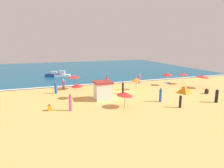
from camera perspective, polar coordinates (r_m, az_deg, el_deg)
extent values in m
plane|color=#EDBC60|center=(31.30, 2.88, -2.01)|extent=(60.00, 60.00, 0.00)
cube|color=#0F567A|center=(57.77, -7.70, 4.34)|extent=(60.00, 44.00, 0.10)
cube|color=white|center=(37.04, -0.80, 0.35)|extent=(57.00, 0.70, 0.01)
cube|color=white|center=(26.37, -2.61, -2.15)|extent=(2.21, 2.08, 2.23)
cube|color=#A5332D|center=(26.09, -2.63, 0.50)|extent=(2.32, 2.18, 0.25)
cylinder|color=silver|center=(36.30, 24.47, 0.55)|extent=(0.05, 0.05, 2.09)
cone|color=red|center=(36.15, 24.59, 1.98)|extent=(2.95, 2.94, 0.54)
cylinder|color=silver|center=(38.59, 19.72, 1.42)|extent=(0.05, 0.05, 1.94)
cone|color=red|center=(38.45, 19.81, 2.68)|extent=(2.35, 2.36, 0.41)
cylinder|color=#4C3823|center=(32.79, -10.81, 0.43)|extent=(0.05, 0.05, 2.22)
cone|color=red|center=(32.62, -10.87, 2.05)|extent=(2.23, 2.26, 0.62)
cylinder|color=#4C3823|center=(32.12, 6.97, 0.01)|extent=(0.05, 0.05, 1.89)
cone|color=orange|center=(31.98, 7.00, 1.34)|extent=(1.73, 1.74, 0.54)
cylinder|color=silver|center=(36.47, 15.59, 1.31)|extent=(0.05, 0.05, 2.19)
cone|color=red|center=(36.32, 15.68, 2.75)|extent=(2.36, 2.35, 0.52)
cylinder|color=silver|center=(27.16, -9.98, -2.17)|extent=(0.05, 0.05, 1.99)
cone|color=red|center=(26.96, -10.05, -0.36)|extent=(2.21, 2.21, 0.50)
cylinder|color=#4C3823|center=(23.36, 3.70, -4.55)|extent=(0.05, 0.05, 1.81)
cone|color=red|center=(23.16, 3.72, -2.82)|extent=(2.69, 2.68, 0.64)
pyramid|color=orange|center=(31.74, 20.17, -1.54)|extent=(2.38, 2.32, 1.08)
cylinder|color=black|center=(24.53, 19.06, -4.87)|extent=(0.34, 0.34, 1.41)
sphere|color=beige|center=(24.32, 19.19, -3.04)|extent=(0.23, 0.23, 0.23)
cube|color=black|center=(32.70, 25.57, -1.98)|extent=(0.40, 0.40, 0.66)
sphere|color=#9E6B47|center=(32.61, 25.64, -1.24)|extent=(0.22, 0.22, 0.22)
cylinder|color=#D84CA5|center=(22.63, -11.89, -5.48)|extent=(0.47, 0.47, 1.69)
sphere|color=#9E6B47|center=(22.36, -11.99, -3.10)|extent=(0.28, 0.28, 0.28)
cylinder|color=blue|center=(30.76, -15.86, -1.25)|extent=(0.55, 0.55, 1.52)
sphere|color=brown|center=(30.59, -15.95, 0.34)|extent=(0.25, 0.25, 0.25)
cube|color=orange|center=(23.42, -17.50, -6.64)|extent=(0.42, 0.42, 0.57)
sphere|color=brown|center=(23.30, -17.56, -5.74)|extent=(0.23, 0.23, 0.23)
cylinder|color=black|center=(28.48, 27.89, -3.13)|extent=(0.52, 0.52, 1.61)
sphere|color=beige|center=(28.28, 28.07, -1.35)|extent=(0.22, 0.22, 0.22)
cylinder|color=#D84CA5|center=(33.29, -13.82, -0.18)|extent=(0.41, 0.41, 1.50)
sphere|color=#DBA884|center=(33.13, -13.89, 1.27)|extent=(0.24, 0.24, 0.24)
cylinder|color=black|center=(29.69, 3.15, -1.18)|extent=(0.41, 0.41, 1.60)
sphere|color=#DBA884|center=(29.50, 3.17, 0.54)|extent=(0.24, 0.24, 0.24)
cylinder|color=#D84CA5|center=(37.27, 7.90, 1.37)|extent=(0.37, 0.37, 1.57)
sphere|color=#DBA884|center=(37.11, 7.94, 2.74)|extent=(0.26, 0.26, 0.26)
cylinder|color=blue|center=(26.23, 13.79, -3.27)|extent=(0.47, 0.47, 1.60)
sphere|color=brown|center=(26.02, 13.89, -1.35)|extent=(0.22, 0.22, 0.22)
cylinder|color=red|center=(35.42, -1.44, 0.83)|extent=(0.56, 0.56, 1.44)
sphere|color=brown|center=(35.27, -1.45, 2.16)|extent=(0.25, 0.25, 0.25)
cube|color=blue|center=(38.91, 15.66, 0.32)|extent=(1.38, 1.19, 0.01)
cube|color=orange|center=(32.30, -15.87, -2.01)|extent=(1.36, 1.38, 0.01)
cube|color=orange|center=(31.93, 1.75, -1.71)|extent=(0.66, 1.28, 0.01)
cube|color=white|center=(45.13, -14.09, 2.37)|extent=(3.60, 2.17, 0.48)
cube|color=silver|center=(45.03, -14.14, 3.22)|extent=(1.35, 1.05, 0.88)
cube|color=navy|center=(45.75, -16.32, 2.47)|extent=(3.84, 2.23, 0.62)
cube|color=silver|center=(45.66, -16.36, 3.19)|extent=(1.43, 1.04, 0.54)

